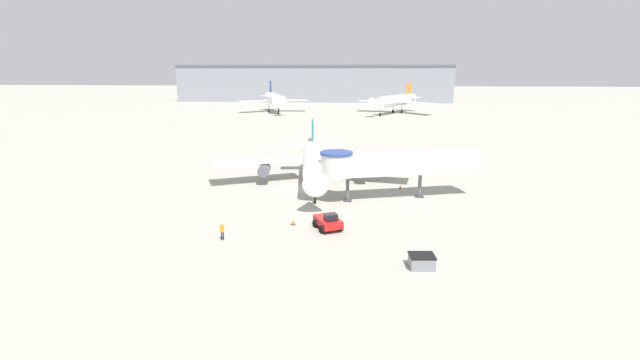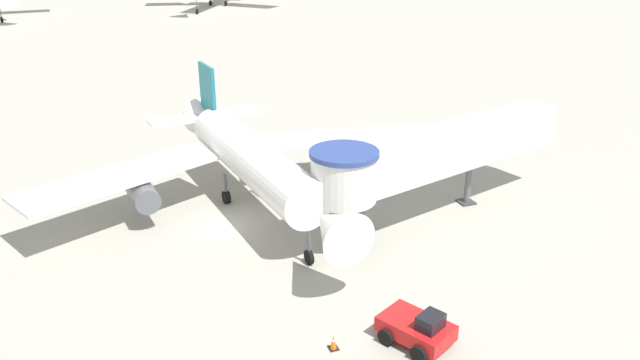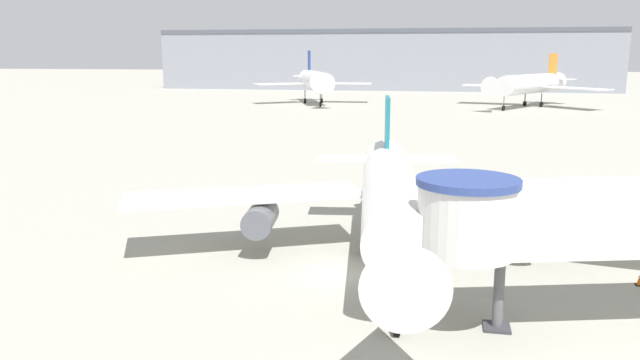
% 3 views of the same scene
% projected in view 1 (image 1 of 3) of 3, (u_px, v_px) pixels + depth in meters
% --- Properties ---
extents(ground_plane, '(800.00, 800.00, 0.00)m').
position_uv_depth(ground_plane, '(294.00, 189.00, 60.26)').
color(ground_plane, '#9E9B8E').
extents(main_airplane, '(30.54, 24.71, 8.43)m').
position_uv_depth(main_airplane, '(314.00, 161.00, 61.45)').
color(main_airplane, white).
rests_on(main_airplane, ground_plane).
extents(jet_bridge, '(20.44, 8.26, 6.40)m').
position_uv_depth(jet_bridge, '(389.00, 163.00, 54.44)').
color(jet_bridge, silver).
rests_on(jet_bridge, ground_plane).
extents(pushback_tug_red, '(3.41, 3.97, 1.90)m').
position_uv_depth(pushback_tug_red, '(328.00, 222.00, 44.72)').
color(pushback_tug_red, red).
rests_on(pushback_tug_red, ground_plane).
extents(service_container_gray, '(2.27, 1.91, 1.15)m').
position_uv_depth(service_container_gray, '(422.00, 261.00, 36.03)').
color(service_container_gray, gray).
rests_on(service_container_gray, ground_plane).
extents(traffic_cone_near_nose, '(0.46, 0.46, 0.75)m').
position_uv_depth(traffic_cone_near_nose, '(293.00, 221.00, 46.16)').
color(traffic_cone_near_nose, black).
rests_on(traffic_cone_near_nose, ground_plane).
extents(traffic_cone_starboard_wing, '(0.39, 0.39, 0.64)m').
position_uv_depth(traffic_cone_starboard_wing, '(400.00, 186.00, 60.20)').
color(traffic_cone_starboard_wing, black).
rests_on(traffic_cone_starboard_wing, ground_plane).
extents(ground_crew_marshaller, '(0.38, 0.37, 1.76)m').
position_uv_depth(ground_crew_marshaller, '(222.00, 230.00, 41.77)').
color(ground_crew_marshaller, '#1E2338').
rests_on(ground_crew_marshaller, ground_plane).
extents(background_jet_blue_tail, '(26.49, 27.43, 11.97)m').
position_uv_depth(background_jet_blue_tail, '(274.00, 99.00, 166.99)').
color(background_jet_blue_tail, white).
rests_on(background_jet_blue_tail, ground_plane).
extents(background_jet_orange_tail, '(29.32, 30.90, 11.25)m').
position_uv_depth(background_jet_orange_tail, '(395.00, 101.00, 162.89)').
color(background_jet_orange_tail, white).
rests_on(background_jet_orange_tail, ground_plane).
extents(terminal_building, '(141.68, 24.75, 18.73)m').
position_uv_depth(terminal_building, '(314.00, 83.00, 227.97)').
color(terminal_building, gray).
rests_on(terminal_building, ground_plane).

